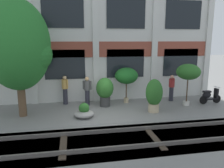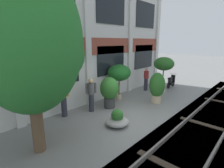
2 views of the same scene
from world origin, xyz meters
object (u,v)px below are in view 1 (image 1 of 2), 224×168
scooter_near_curb (210,96)px  resident_by_doorway (65,89)px  potted_plant_glazed_jar (154,94)px  broadleaf_tree (18,47)px  potted_plant_fluted_column (105,90)px  potted_plant_tall_urn (126,76)px  potted_plant_terracotta_small (188,73)px  resident_watching_tracks (172,87)px  potted_plant_wide_bowl (84,112)px  resident_near_plants (87,90)px

scooter_near_curb → resident_by_doorway: 8.36m
potted_plant_glazed_jar → broadleaf_tree: bearing=175.2°
potted_plant_fluted_column → potted_plant_tall_urn: 1.57m
broadleaf_tree → scooter_near_curb: (10.22, 0.29, -2.88)m
potted_plant_terracotta_small → scooter_near_curb: 2.07m
potted_plant_glazed_jar → potted_plant_terracotta_small: bearing=18.9°
broadleaf_tree → potted_plant_fluted_column: size_ratio=3.42×
potted_plant_terracotta_small → resident_by_doorway: (-6.75, 1.45, -0.99)m
potted_plant_tall_urn → resident_watching_tracks: potted_plant_tall_urn is taller
potted_plant_tall_urn → scooter_near_curb: potted_plant_tall_urn is taller
potted_plant_glazed_jar → potted_plant_wide_bowl: bearing=-177.2°
potted_plant_glazed_jar → scooter_near_curb: potted_plant_glazed_jar is taller
potted_plant_glazed_jar → resident_by_doorway: bearing=153.7°
potted_plant_wide_bowl → potted_plant_tall_urn: potted_plant_tall_urn is taller
potted_plant_wide_bowl → resident_watching_tracks: bearing=20.2°
potted_plant_tall_urn → resident_near_plants: potted_plant_tall_urn is taller
potted_plant_fluted_column → potted_plant_tall_urn: size_ratio=0.78×
potted_plant_tall_urn → resident_by_doorway: 3.61m
potted_plant_glazed_jar → scooter_near_curb: (3.73, 0.84, -0.49)m
potted_plant_fluted_column → resident_watching_tracks: (4.13, 0.38, -0.08)m
broadleaf_tree → potted_plant_tall_urn: 5.93m
potted_plant_glazed_jar → resident_watching_tracks: 2.56m
potted_plant_terracotta_small → resident_near_plants: 5.70m
resident_by_doorway → potted_plant_tall_urn: bearing=134.5°
broadleaf_tree → scooter_near_curb: 10.62m
scooter_near_curb → resident_near_plants: resident_near_plants is taller
broadleaf_tree → resident_watching_tracks: 8.75m
potted_plant_glazed_jar → resident_by_doorway: (-4.50, 2.23, -0.04)m
broadleaf_tree → potted_plant_terracotta_small: (8.74, 0.23, -1.44)m
potted_plant_tall_urn → resident_near_plants: (-2.29, -0.16, -0.71)m
potted_plant_fluted_column → scooter_near_curb: (6.05, -0.59, -0.49)m
potted_plant_glazed_jar → resident_by_doorway: size_ratio=1.03×
potted_plant_glazed_jar → potted_plant_tall_urn: 2.25m
potted_plant_tall_urn → resident_watching_tracks: (2.79, -0.11, -0.74)m
potted_plant_glazed_jar → potted_plant_wide_bowl: size_ratio=1.83×
scooter_near_curb → resident_near_plants: (-7.00, 0.91, 0.44)m
potted_plant_wide_bowl → scooter_near_curb: bearing=7.9°
broadleaf_tree → scooter_near_curb: broadleaf_tree is taller
potted_plant_glazed_jar → potted_plant_tall_urn: (-0.98, 1.92, 0.66)m
potted_plant_glazed_jar → potted_plant_wide_bowl: 3.64m
potted_plant_fluted_column → potted_plant_terracotta_small: 4.71m
resident_watching_tracks → potted_plant_glazed_jar: bearing=-80.5°
broadleaf_tree → resident_by_doorway: bearing=40.2°
scooter_near_curb → resident_watching_tracks: 2.19m
potted_plant_wide_bowl → resident_near_plants: size_ratio=0.57×
scooter_near_curb → potted_plant_wide_bowl: bearing=-176.4°
resident_by_doorway → broadleaf_tree: bearing=-0.3°
broadleaf_tree → potted_plant_fluted_column: 4.88m
potted_plant_fluted_column → broadleaf_tree: bearing=-168.1°
potted_plant_fluted_column → potted_plant_glazed_jar: bearing=-31.6°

